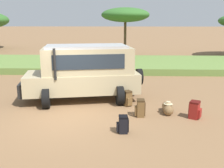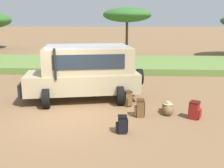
{
  "view_description": "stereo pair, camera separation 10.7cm",
  "coord_description": "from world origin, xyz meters",
  "px_view_note": "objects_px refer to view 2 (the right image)",
  "views": [
    {
      "loc": [
        1.89,
        -8.9,
        3.46
      ],
      "look_at": [
        1.5,
        1.27,
        1.0
      ],
      "focal_mm": 42.0,
      "sensor_mm": 36.0,
      "label": 1
    },
    {
      "loc": [
        1.99,
        -8.9,
        3.46
      ],
      "look_at": [
        1.5,
        1.27,
        1.0
      ],
      "focal_mm": 42.0,
      "sensor_mm": 36.0,
      "label": 2
    }
  ],
  "objects_px": {
    "backpack_outermost": "(140,108)",
    "backpack_near_rear_wheel": "(195,110)",
    "backpack_cluster_center": "(128,99)",
    "duffel_bag_low_black_case": "(168,108)",
    "acacia_tree_centre_back": "(127,15)",
    "safari_vehicle": "(85,71)",
    "backpack_beside_front_wheel": "(122,125)"
  },
  "relations": [
    {
      "from": "backpack_outermost",
      "to": "backpack_near_rear_wheel",
      "type": "bearing_deg",
      "value": -3.19
    },
    {
      "from": "backpack_beside_front_wheel",
      "to": "backpack_near_rear_wheel",
      "type": "height_order",
      "value": "backpack_near_rear_wheel"
    },
    {
      "from": "backpack_beside_front_wheel",
      "to": "acacia_tree_centre_back",
      "type": "relative_size",
      "value": 0.12
    },
    {
      "from": "duffel_bag_low_black_case",
      "to": "acacia_tree_centre_back",
      "type": "xyz_separation_m",
      "value": [
        -1.48,
        15.89,
        3.8
      ]
    },
    {
      "from": "backpack_beside_front_wheel",
      "to": "duffel_bag_low_black_case",
      "type": "xyz_separation_m",
      "value": [
        1.73,
        1.9,
        -0.08
      ]
    },
    {
      "from": "backpack_beside_front_wheel",
      "to": "acacia_tree_centre_back",
      "type": "xyz_separation_m",
      "value": [
        0.25,
        17.8,
        3.72
      ]
    },
    {
      "from": "backpack_outermost",
      "to": "backpack_beside_front_wheel",
      "type": "bearing_deg",
      "value": -113.6
    },
    {
      "from": "backpack_outermost",
      "to": "backpack_cluster_center",
      "type": "bearing_deg",
      "value": 109.58
    },
    {
      "from": "backpack_cluster_center",
      "to": "backpack_near_rear_wheel",
      "type": "xyz_separation_m",
      "value": [
        2.41,
        -1.35,
        0.0
      ]
    },
    {
      "from": "duffel_bag_low_black_case",
      "to": "safari_vehicle",
      "type": "bearing_deg",
      "value": 154.26
    },
    {
      "from": "safari_vehicle",
      "to": "duffel_bag_low_black_case",
      "type": "xyz_separation_m",
      "value": [
        3.42,
        -1.65,
        -1.1
      ]
    },
    {
      "from": "backpack_cluster_center",
      "to": "duffel_bag_low_black_case",
      "type": "xyz_separation_m",
      "value": [
        1.53,
        -0.82,
        -0.12
      ]
    },
    {
      "from": "safari_vehicle",
      "to": "backpack_cluster_center",
      "type": "relative_size",
      "value": 8.53
    },
    {
      "from": "backpack_beside_front_wheel",
      "to": "backpack_near_rear_wheel",
      "type": "relative_size",
      "value": 0.87
    },
    {
      "from": "backpack_cluster_center",
      "to": "duffel_bag_low_black_case",
      "type": "distance_m",
      "value": 1.73
    },
    {
      "from": "backpack_near_rear_wheel",
      "to": "acacia_tree_centre_back",
      "type": "distance_m",
      "value": 17.0
    },
    {
      "from": "backpack_beside_front_wheel",
      "to": "backpack_outermost",
      "type": "height_order",
      "value": "backpack_outermost"
    },
    {
      "from": "backpack_outermost",
      "to": "duffel_bag_low_black_case",
      "type": "distance_m",
      "value": 1.17
    },
    {
      "from": "safari_vehicle",
      "to": "backpack_outermost",
      "type": "height_order",
      "value": "safari_vehicle"
    },
    {
      "from": "backpack_outermost",
      "to": "duffel_bag_low_black_case",
      "type": "relative_size",
      "value": 0.71
    },
    {
      "from": "acacia_tree_centre_back",
      "to": "backpack_near_rear_wheel",
      "type": "bearing_deg",
      "value": -81.79
    },
    {
      "from": "backpack_beside_front_wheel",
      "to": "backpack_outermost",
      "type": "relative_size",
      "value": 0.86
    },
    {
      "from": "backpack_near_rear_wheel",
      "to": "duffel_bag_low_black_case",
      "type": "height_order",
      "value": "backpack_near_rear_wheel"
    },
    {
      "from": "backpack_near_rear_wheel",
      "to": "backpack_outermost",
      "type": "xyz_separation_m",
      "value": [
        -1.97,
        0.11,
        0.0
      ]
    },
    {
      "from": "backpack_near_rear_wheel",
      "to": "duffel_bag_low_black_case",
      "type": "xyz_separation_m",
      "value": [
        -0.88,
        0.53,
        -0.12
      ]
    },
    {
      "from": "duffel_bag_low_black_case",
      "to": "acacia_tree_centre_back",
      "type": "bearing_deg",
      "value": 95.34
    },
    {
      "from": "duffel_bag_low_black_case",
      "to": "acacia_tree_centre_back",
      "type": "height_order",
      "value": "acacia_tree_centre_back"
    },
    {
      "from": "acacia_tree_centre_back",
      "to": "backpack_cluster_center",
      "type": "bearing_deg",
      "value": -90.15
    },
    {
      "from": "backpack_cluster_center",
      "to": "backpack_near_rear_wheel",
      "type": "distance_m",
      "value": 2.76
    },
    {
      "from": "duffel_bag_low_black_case",
      "to": "backpack_outermost",
      "type": "bearing_deg",
      "value": -158.6
    },
    {
      "from": "backpack_near_rear_wheel",
      "to": "acacia_tree_centre_back",
      "type": "relative_size",
      "value": 0.14
    },
    {
      "from": "safari_vehicle",
      "to": "backpack_cluster_center",
      "type": "height_order",
      "value": "safari_vehicle"
    }
  ]
}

